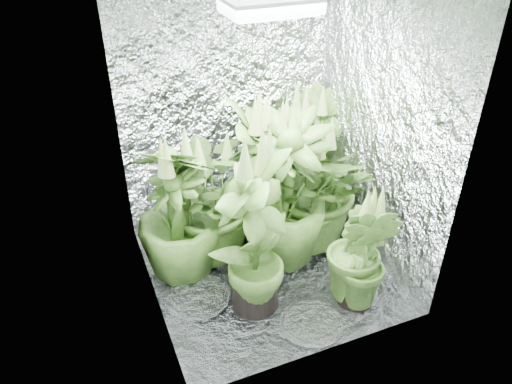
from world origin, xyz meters
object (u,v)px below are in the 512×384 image
Objects in this scene: plant_c at (313,156)px; plant_g at (361,253)px; grow_lamp at (271,5)px; plant_b at (255,176)px; circulation_fan at (326,218)px; plant_e at (313,188)px; plant_d at (178,212)px; plant_h at (283,193)px; plant_a at (214,199)px; plant_f at (255,234)px.

plant_g is at bearing -101.56° from plant_c.
plant_c is at bearing 78.44° from plant_g.
grow_lamp is 1.29m from plant_b.
grow_lamp reaches higher than circulation_fan.
grow_lamp is 0.45× the size of plant_c.
grow_lamp reaches higher than plant_e.
plant_e is 0.39m from circulation_fan.
plant_d is at bearing 175.90° from plant_e.
plant_e reaches higher than plant_g.
plant_c is at bearing 44.46° from plant_h.
plant_a is 0.72m from plant_e.
plant_f is at bearing -112.19° from plant_b.
plant_b is at bearing 113.39° from plant_h.
plant_g is at bearing -89.43° from plant_e.
plant_a is at bearing 151.57° from plant_h.
plant_d is at bearing 170.46° from plant_h.
circulation_fan is (1.15, -0.00, -0.36)m from plant_d.
plant_f is 1.02× the size of plant_h.
grow_lamp reaches higher than plant_h.
plant_e reaches higher than circulation_fan.
plant_a is 0.92× the size of plant_d.
plant_f is (-0.85, -0.85, 0.06)m from plant_c.
plant_h is (0.37, 0.38, -0.01)m from plant_f.
plant_c reaches higher than plant_d.
plant_b is 3.22× the size of circulation_fan.
plant_e is 0.89× the size of plant_f.
plant_f is (0.35, -0.50, 0.06)m from plant_d.
plant_c is (0.60, 0.22, -0.07)m from plant_b.
grow_lamp is 1.27m from plant_h.
plant_h is (-0.27, 0.59, 0.17)m from plant_g.
plant_c is at bearing 16.57° from plant_d.
plant_f is 1.03m from circulation_fan.
plant_b reaches higher than plant_f.
circulation_fan is (-0.06, -0.36, -0.35)m from plant_c.
plant_d reaches higher than plant_g.
plant_g is (0.63, -0.21, -0.18)m from plant_f.
plant_h is at bearing 45.78° from plant_f.
grow_lamp is 0.40× the size of plant_f.
circulation_fan is at bearing -0.13° from plant_d.
plant_h is (0.43, -0.23, 0.08)m from plant_a.
plant_b is 1.03× the size of plant_h.
plant_c reaches higher than plant_g.
plant_b is at bearing -159.34° from plant_c.
grow_lamp reaches higher than plant_f.
plant_b is 0.70m from circulation_fan.
plant_d is 1.00× the size of plant_e.
plant_a is 0.95m from plant_c.
plant_e is at bearing -135.55° from circulation_fan.
plant_b is at bearing 151.41° from plant_e.
plant_d is (-0.56, 0.20, -1.31)m from grow_lamp.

